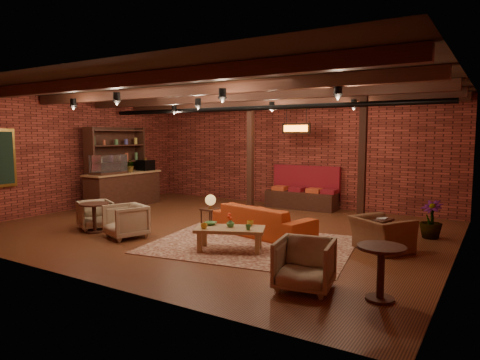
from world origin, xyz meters
The scene contains 28 objects.
floor centered at (0.00, 0.00, 0.00)m, with size 10.00×10.00×0.00m, color #36190D.
ceiling centered at (0.00, 0.00, 3.20)m, with size 10.00×8.00×0.02m, color black.
wall_back centered at (0.00, 4.00, 1.60)m, with size 10.00×0.02×3.20m, color maroon.
wall_front centered at (0.00, -4.00, 1.60)m, with size 10.00×0.02×3.20m, color maroon.
wall_left centered at (-5.00, 0.00, 1.60)m, with size 0.02×8.00×3.20m, color maroon.
wall_right centered at (5.00, 0.00, 1.60)m, with size 0.02×8.00×3.20m, color maroon.
ceiling_beams centered at (0.00, 0.00, 3.08)m, with size 9.80×6.40×0.22m, color black, non-canonical shape.
ceiling_pipe centered at (0.00, 1.60, 2.85)m, with size 0.12×0.12×9.60m, color black.
post_left centered at (-0.60, 2.60, 1.60)m, with size 0.16×0.16×3.20m, color black.
post_right centered at (2.80, 2.00, 1.60)m, with size 0.16×0.16×3.20m, color black.
service_counter centered at (-4.10, 1.00, 0.80)m, with size 0.80×2.50×1.60m, color black, non-canonical shape.
plant_counter centered at (-4.00, 1.20, 1.22)m, with size 0.35×0.39×0.30m, color #337F33.
shelving_hutch centered at (-4.50, 1.10, 1.20)m, with size 0.52×2.00×2.40m, color black, non-canonical shape.
banquette centered at (0.60, 3.55, 0.50)m, with size 2.10×0.70×1.00m, color maroon, non-canonical shape.
service_sign centered at (0.60, 3.10, 2.35)m, with size 0.86×0.06×0.30m, color orange.
ceiling_spotlights centered at (0.00, 0.00, 2.86)m, with size 6.40×4.40×0.28m, color black, non-canonical shape.
rug centered at (1.46, -0.89, 0.01)m, with size 3.85×2.95×0.01m, color maroon.
sofa centered at (1.28, -0.08, 0.33)m, with size 2.28×0.89×0.67m, color #A93A17.
coffee_table centered at (1.32, -1.46, 0.39)m, with size 1.43×1.11×0.69m.
side_table_lamp centered at (-0.10, -0.09, 0.61)m, with size 0.41×0.41×0.79m.
round_table_left centered at (-2.07, -1.78, 0.44)m, with size 0.63×0.63×0.65m.
armchair_a centered at (-2.33, -1.54, 0.36)m, with size 0.71×0.66×0.73m, color beige.
armchair_b centered at (-1.10, -1.76, 0.39)m, with size 0.76×0.71×0.78m, color beige.
armchair_right centered at (3.76, 0.02, 0.43)m, with size 0.98×0.63×0.85m, color brown.
side_table_book centered at (3.58, 0.40, 0.50)m, with size 0.59×0.59×0.56m.
round_table_right centered at (4.34, -2.46, 0.49)m, with size 0.62×0.62×0.73m.
armchair_far centered at (3.33, -2.61, 0.40)m, with size 0.77×0.72×0.79m, color beige.
plant_tall centered at (4.40, 1.57, 1.21)m, with size 1.35×1.35×2.42m, color #4C7F4C.
Camera 1 is at (5.62, -8.05, 2.17)m, focal length 32.00 mm.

